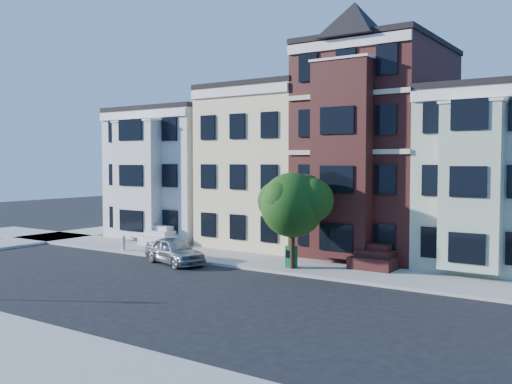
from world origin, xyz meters
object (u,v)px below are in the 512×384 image
Objects in this scene: street_tree at (293,209)px; parked_car at (174,251)px; fire_hydrant at (124,244)px; newspaper_box at (291,257)px.

parked_car is (-6.30, -1.78, -2.41)m from street_tree.
fire_hydrant is at bearing -176.60° from street_tree.
street_tree is 5.45× the size of newspaper_box.
newspaper_box reaches higher than fire_hydrant.
parked_car reaches higher than fire_hydrant.
newspaper_box is at bearing -55.35° from parked_car.
parked_car is 3.84× the size of newspaper_box.
street_tree is 1.42× the size of parked_car.
newspaper_box is (6.12, 1.97, -0.02)m from parked_car.
street_tree reaches higher than fire_hydrant.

